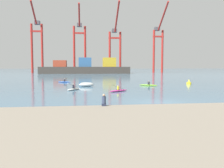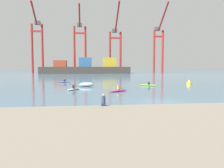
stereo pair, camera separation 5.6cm
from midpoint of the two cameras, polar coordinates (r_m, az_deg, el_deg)
The scene contains 13 objects.
ground_plane at distance 23.35m, azimuth 11.77°, elevation -4.46°, with size 800.00×800.00×0.00m, color #476B84.
container_barge at distance 118.62m, azimuth -6.42°, elevation 3.89°, with size 45.10×8.72×8.09m.
gantry_crane_west at distance 133.75m, azimuth -17.99°, elevation 10.25°, with size 6.62×17.40×35.84m.
gantry_crane_west_mid at distance 132.09m, azimuth -7.92°, elevation 10.34°, with size 7.30×15.83×35.79m.
gantry_crane_east_mid at distance 131.10m, azimuth 0.86°, elevation 10.02°, with size 7.19×18.93×36.28m.
gantry_crane_east at distance 134.97m, azimuth 11.47°, elevation 9.95°, with size 6.20×18.92×36.28m.
capsized_dinghy at distance 41.20m, azimuth -6.29°, elevation -0.14°, with size 2.72×1.42×0.76m.
channel_buoy at distance 48.33m, azimuth 18.46°, elevation 0.32°, with size 0.90×0.90×1.00m.
kayak_magenta at distance 32.77m, azimuth 1.64°, elevation -1.57°, with size 3.11×2.48×0.95m.
kayak_blue at distance 52.32m, azimuth -11.61°, elevation 0.54°, with size 3.22×2.28×0.99m.
kayak_lime at distance 42.94m, azimuth 8.97°, elevation -0.23°, with size 3.23×2.26×0.95m.
kayak_white at distance 35.46m, azimuth -9.38°, elevation -1.18°, with size 2.21×3.25×1.05m.
seated_onlooker at distance 17.13m, azimuth -2.02°, elevation -4.10°, with size 0.32×0.30×0.90m.
Camera 2 is at (-7.52, -21.82, 3.52)m, focal length 37.12 mm.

